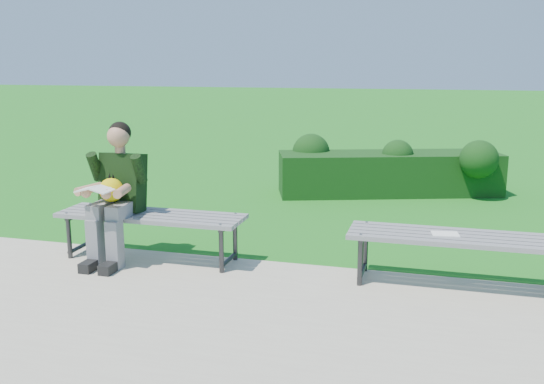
{
  "coord_description": "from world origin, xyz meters",
  "views": [
    {
      "loc": [
        1.12,
        -5.31,
        1.88
      ],
      "look_at": [
        -0.31,
        -0.14,
        0.73
      ],
      "focal_mm": 40.0,
      "sensor_mm": 36.0,
      "label": 1
    }
  ],
  "objects_px": {
    "bench_right": "(457,241)",
    "hedge": "(389,170)",
    "seated_boy": "(116,189)",
    "paper_sheet": "(445,234)",
    "bench_left": "(151,219)"
  },
  "relations": [
    {
      "from": "bench_left",
      "to": "bench_right",
      "type": "distance_m",
      "value": 2.8
    },
    {
      "from": "hedge",
      "to": "bench_left",
      "type": "xyz_separation_m",
      "value": [
        -1.93,
        -3.71,
        0.06
      ]
    },
    {
      "from": "hedge",
      "to": "paper_sheet",
      "type": "height_order",
      "value": "hedge"
    },
    {
      "from": "bench_right",
      "to": "hedge",
      "type": "bearing_deg",
      "value": 103.18
    },
    {
      "from": "bench_right",
      "to": "paper_sheet",
      "type": "bearing_deg",
      "value": -180.0
    },
    {
      "from": "bench_left",
      "to": "paper_sheet",
      "type": "relative_size",
      "value": 7.47
    },
    {
      "from": "bench_left",
      "to": "seated_boy",
      "type": "bearing_deg",
      "value": -162.79
    },
    {
      "from": "bench_left",
      "to": "paper_sheet",
      "type": "bearing_deg",
      "value": 0.28
    },
    {
      "from": "hedge",
      "to": "bench_left",
      "type": "relative_size",
      "value": 1.81
    },
    {
      "from": "bench_right",
      "to": "seated_boy",
      "type": "height_order",
      "value": "seated_boy"
    },
    {
      "from": "hedge",
      "to": "bench_left",
      "type": "bearing_deg",
      "value": -117.51
    },
    {
      "from": "bench_right",
      "to": "seated_boy",
      "type": "distance_m",
      "value": 3.12
    },
    {
      "from": "hedge",
      "to": "seated_boy",
      "type": "height_order",
      "value": "seated_boy"
    },
    {
      "from": "seated_boy",
      "to": "bench_right",
      "type": "bearing_deg",
      "value": 1.96
    },
    {
      "from": "hedge",
      "to": "paper_sheet",
      "type": "bearing_deg",
      "value": -78.3
    }
  ]
}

